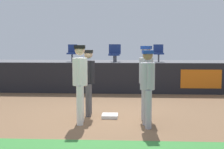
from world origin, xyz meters
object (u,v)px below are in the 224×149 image
Objects in this scene: first_base at (110,116)px; seat_back_center at (116,52)px; player_umpire at (89,78)px; seat_back_left at (72,52)px; player_runner_visitor at (146,77)px; seat_back_right at (159,52)px; player_fielder_home at (80,78)px; player_coach_visitor at (147,83)px; seat_front_center at (114,53)px.

first_base is 0.48× the size of seat_back_center.
seat_back_left reaches higher than player_umpire.
player_runner_visitor is at bearing -65.92° from seat_back_left.
player_runner_visitor is 2.16× the size of seat_back_right.
player_umpire is at bearing -109.99° from seat_back_right.
player_runner_visitor is (1.56, 0.54, -0.01)m from player_fielder_home.
player_runner_visitor reaches higher than player_umpire.
seat_back_center reaches higher than player_coach_visitor.
player_umpire is at bearing -132.30° from player_coach_visitor.
seat_back_left is at bearing -180.00° from seat_back_center.
player_runner_visitor reaches higher than first_base.
player_fielder_home is at bearing -105.37° from player_coach_visitor.
seat_back_right reaches higher than player_runner_visitor.
seat_back_right is at bearing 41.11° from seat_front_center.
player_runner_visitor is 2.16× the size of seat_back_left.
player_fielder_home is (-0.65, -0.58, 1.02)m from first_base.
player_umpire is (-1.45, 1.04, -0.01)m from player_coach_visitor.
seat_front_center reaches higher than player_coach_visitor.
seat_back_right is at bearing 0.00° from seat_back_center.
seat_back_left reaches higher than player_runner_visitor.
player_fielder_home is at bearing -95.03° from seat_front_center.
first_base is at bearing -78.59° from player_runner_visitor.
player_fielder_home is at bearing -93.87° from seat_back_center.
seat_back_right is at bearing 0.00° from seat_back_left.
player_umpire is (0.09, 0.81, -0.07)m from player_fielder_home.
player_umpire is at bearing 158.66° from first_base.
seat_back_center is at bearing 173.40° from player_umpire.
player_runner_visitor is at bearing 104.03° from player_fielder_home.
player_umpire is 5.09m from seat_front_center.
seat_front_center is at bearing -154.82° from player_runner_visitor.
player_umpire is at bearing 168.69° from player_fielder_home.
first_base is 0.48× the size of seat_front_center.
player_fielder_home is 8.09m from seat_back_right.
player_fielder_home is 1.56m from player_coach_visitor.
seat_back_center reaches higher than player_fielder_home.
seat_back_right is (2.58, 7.66, 0.45)m from player_fielder_home.
player_umpire is at bearing -94.85° from seat_front_center.
player_fielder_home is 1.07× the size of player_coach_visitor.
player_fielder_home is 2.18× the size of seat_front_center.
seat_back_right is (1.04, 7.89, 0.51)m from player_coach_visitor.
seat_back_right is (1.92, 7.07, 1.47)m from first_base.
seat_front_center is (-2.06, -1.80, -0.00)m from seat_back_right.
seat_back_left is (-1.62, 7.65, 0.45)m from player_fielder_home.
player_runner_visitor is 1.05× the size of player_coach_visitor.
seat_back_right is (2.06, 0.00, 0.00)m from seat_back_center.
seat_back_right is at bearing 74.78° from first_base.
player_umpire is at bearing -75.98° from seat_back_left.
seat_back_left is 1.00× the size of seat_front_center.
player_runner_visitor is at bearing -81.70° from seat_back_center.
player_coach_visitor is 1.01× the size of player_umpire.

